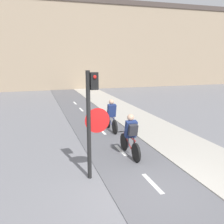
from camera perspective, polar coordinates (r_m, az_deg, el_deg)
ground_plane at (r=6.45m, az=11.29°, el=-17.86°), size 120.00×120.00×0.00m
bike_lane at (r=6.45m, az=11.27°, el=-17.75°), size 2.38×60.00×0.02m
building_row_background at (r=28.73m, az=-12.28°, el=14.67°), size 60.00×5.20×9.16m
traffic_light_pole at (r=6.50m, az=-4.64°, el=-0.24°), size 0.67×0.26×2.91m
cyclist_near at (r=8.26m, az=4.26°, el=-5.54°), size 0.46×1.71×1.44m
cyclist_far at (r=11.11m, az=-0.15°, el=-1.08°), size 0.46×1.66×1.43m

